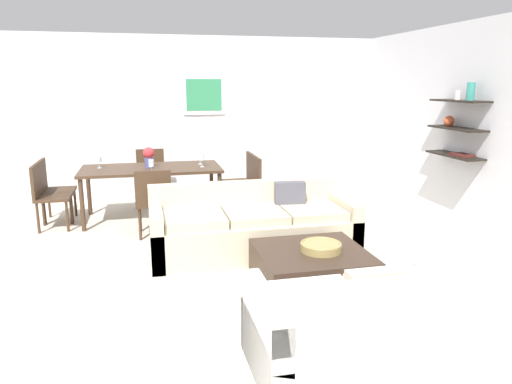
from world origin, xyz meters
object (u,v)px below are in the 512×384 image
(dining_chair_foot, at_px, (153,199))
(dining_chair_head, at_px, (151,173))
(coffee_table, at_px, (311,269))
(wine_glass_left_far, at_px, (99,160))
(dining_chair_left_far, at_px, (52,186))
(wine_glass_right_near, at_px, (202,158))
(decorative_bowl, at_px, (321,247))
(sofa_beige, at_px, (253,228))
(loveseat_white, at_px, (365,329))
(dining_table, at_px, (151,172))
(dining_chair_right_near, at_px, (249,183))
(dining_chair_right_far, at_px, (243,177))
(centerpiece_vase, at_px, (149,156))
(wine_glass_foot, at_px, (151,164))
(wine_glass_right_far, at_px, (200,155))
(dining_chair_left_near, at_px, (46,192))

(dining_chair_foot, height_order, dining_chair_head, same)
(coffee_table, height_order, wine_glass_left_far, wine_glass_left_far)
(dining_chair_left_far, xyz_separation_m, wine_glass_right_near, (2.09, -0.33, 0.38))
(coffee_table, bearing_deg, decorative_bowl, -21.04)
(decorative_bowl, bearing_deg, wine_glass_left_far, 126.61)
(sofa_beige, distance_m, loveseat_white, 2.43)
(dining_table, distance_m, dining_chair_left_far, 1.41)
(dining_chair_right_near, relative_size, dining_chair_left_far, 1.00)
(dining_chair_right_far, distance_m, centerpiece_vase, 1.48)
(centerpiece_vase, bearing_deg, dining_chair_left_far, 171.27)
(dining_table, bearing_deg, dining_chair_right_near, -8.87)
(centerpiece_vase, bearing_deg, wine_glass_right_near, -9.67)
(dining_chair_right_far, height_order, dining_chair_head, same)
(dining_chair_head, height_order, wine_glass_foot, wine_glass_foot)
(dining_chair_right_far, distance_m, dining_chair_right_near, 0.43)
(dining_table, xyz_separation_m, wine_glass_right_far, (0.71, 0.12, 0.20))
(dining_table, xyz_separation_m, wine_glass_foot, (0.00, -0.42, 0.19))
(wine_glass_right_near, bearing_deg, dining_chair_left_near, -177.35)
(dining_chair_foot, distance_m, dining_chair_left_near, 1.54)
(dining_chair_right_far, bearing_deg, dining_chair_left_near, -171.13)
(dining_chair_head, relative_size, centerpiece_vase, 3.06)
(decorative_bowl, height_order, dining_chair_left_far, dining_chair_left_far)
(wine_glass_foot, bearing_deg, dining_chair_right_near, 8.38)
(dining_chair_foot, height_order, wine_glass_foot, wine_glass_foot)
(wine_glass_right_far, bearing_deg, wine_glass_right_near, -90.00)
(dining_chair_head, bearing_deg, dining_chair_right_near, -38.55)
(dining_chair_left_near, xyz_separation_m, wine_glass_foot, (1.38, -0.20, 0.37))
(dining_chair_right_far, relative_size, dining_chair_right_near, 1.00)
(wine_glass_left_far, bearing_deg, dining_chair_right_near, -9.06)
(loveseat_white, relative_size, dining_chair_right_far, 1.75)
(dining_table, relative_size, dining_chair_right_near, 2.22)
(dining_table, distance_m, dining_chair_head, 0.90)
(dining_chair_foot, height_order, dining_chair_left_near, same)
(decorative_bowl, xyz_separation_m, dining_chair_left_near, (-2.88, 2.64, 0.08))
(coffee_table, bearing_deg, dining_table, 116.66)
(dining_table, bearing_deg, wine_glass_right_far, 9.45)
(dining_chair_right_far, distance_m, wine_glass_foot, 1.57)
(decorative_bowl, height_order, dining_chair_right_near, dining_chair_right_near)
(dining_chair_foot, height_order, wine_glass_right_far, wine_glass_right_far)
(dining_chair_left_near, height_order, dining_chair_head, same)
(coffee_table, xyz_separation_m, dining_chair_right_near, (-0.04, 2.61, 0.31))
(loveseat_white, bearing_deg, dining_table, 107.72)
(dining_chair_left_far, distance_m, wine_glass_right_near, 2.15)
(dining_chair_left_near, relative_size, wine_glass_right_far, 4.71)
(dining_chair_right_near, bearing_deg, wine_glass_right_near, 171.76)
(wine_glass_foot, distance_m, wine_glass_right_near, 0.77)
(coffee_table, xyz_separation_m, wine_glass_left_far, (-2.13, 2.94, 0.68))
(coffee_table, relative_size, dining_chair_right_near, 1.15)
(loveseat_white, bearing_deg, dining_chair_left_far, 121.81)
(dining_chair_left_near, bearing_deg, dining_chair_right_near, 0.00)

